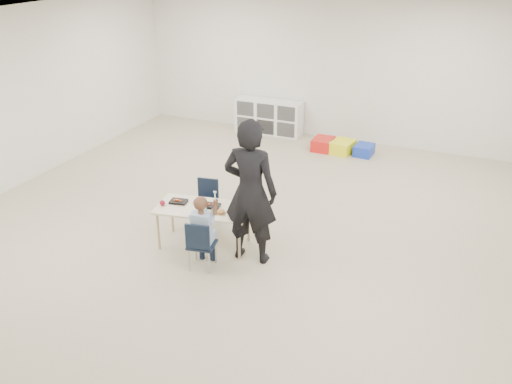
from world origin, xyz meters
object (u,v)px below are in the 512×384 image
at_px(child, 201,230).
at_px(cubby_shelf, 269,117).
at_px(adult, 250,192).
at_px(table, 204,226).
at_px(chair_near, 202,244).

height_order(child, cubby_shelf, child).
bearing_deg(adult, child, 40.02).
relative_size(cubby_shelf, adult, 0.76).
bearing_deg(table, child, -73.98).
relative_size(chair_near, adult, 0.36).
relative_size(table, adult, 0.70).
xyz_separation_m(table, chair_near, (0.24, -0.49, 0.05)).
xyz_separation_m(chair_near, cubby_shelf, (-1.18, 5.09, 0.02)).
height_order(table, child, child).
distance_m(child, cubby_shelf, 5.23).
xyz_separation_m(child, cubby_shelf, (-1.18, 5.09, -0.17)).
bearing_deg(chair_near, child, 170.24).
bearing_deg(table, chair_near, -73.98).
relative_size(table, child, 1.23).
xyz_separation_m(table, cubby_shelf, (-0.94, 4.60, 0.07)).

